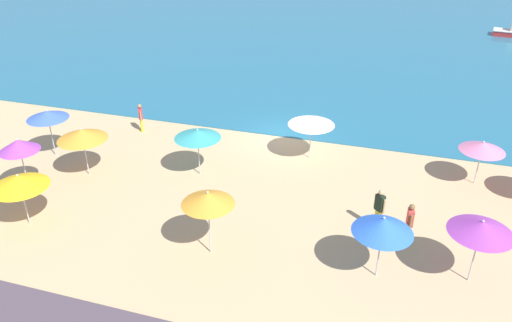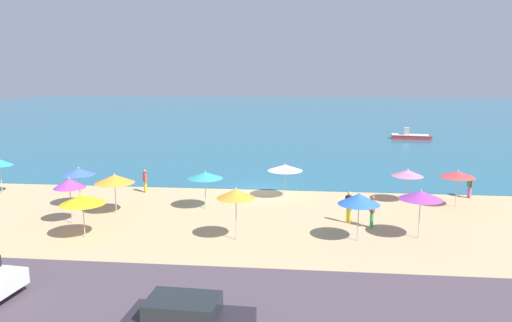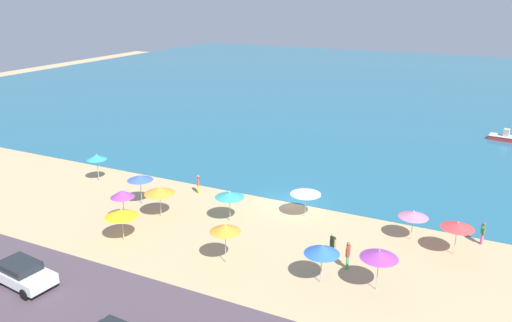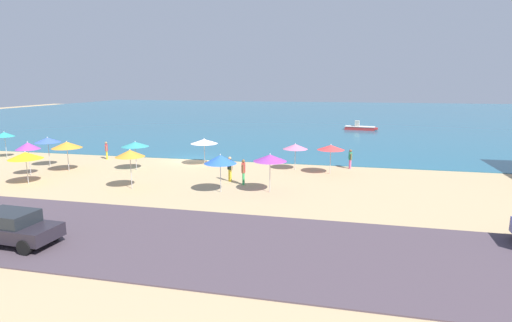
# 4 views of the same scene
# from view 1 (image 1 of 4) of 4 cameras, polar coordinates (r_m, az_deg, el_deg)

# --- Properties ---
(ground_plane) EXTENTS (160.00, 160.00, 0.00)m
(ground_plane) POSITION_cam_1_polar(r_m,az_deg,el_deg) (27.45, 2.76, 2.80)
(ground_plane) COLOR tan
(beach_umbrella_0) EXTENTS (2.29, 2.29, 2.42)m
(beach_umbrella_0) POSITION_cam_1_polar(r_m,az_deg,el_deg) (24.15, -19.28, 2.90)
(beach_umbrella_0) COLOR #B2B2B7
(beach_umbrella_0) RESTS_ON ground_plane
(beach_umbrella_2) EXTENTS (1.73, 1.73, 2.60)m
(beach_umbrella_2) POSITION_cam_1_polar(r_m,az_deg,el_deg) (23.73, -25.51, 1.64)
(beach_umbrella_2) COLOR #B2B2B7
(beach_umbrella_2) RESTS_ON ground_plane
(beach_umbrella_3) EXTENTS (2.29, 2.29, 2.29)m
(beach_umbrella_3) POSITION_cam_1_polar(r_m,az_deg,el_deg) (24.50, 6.35, 4.56)
(beach_umbrella_3) COLOR #B2B2B7
(beach_umbrella_3) RESTS_ON ground_plane
(beach_umbrella_4) EXTENTS (2.25, 2.25, 2.31)m
(beach_umbrella_4) POSITION_cam_1_polar(r_m,az_deg,el_deg) (21.38, -25.48, -2.12)
(beach_umbrella_4) COLOR #B2B2B7
(beach_umbrella_4) RESTS_ON ground_plane
(beach_umbrella_5) EXTENTS (1.92, 1.92, 2.67)m
(beach_umbrella_5) POSITION_cam_1_polar(r_m,az_deg,el_deg) (17.65, -5.51, -4.29)
(beach_umbrella_5) COLOR #B2B2B7
(beach_umbrella_5) RESTS_ON ground_plane
(beach_umbrella_6) EXTENTS (2.16, 2.16, 2.35)m
(beach_umbrella_6) POSITION_cam_1_polar(r_m,az_deg,el_deg) (23.01, -6.70, 3.06)
(beach_umbrella_6) COLOR #B2B2B7
(beach_umbrella_6) RESTS_ON ground_plane
(beach_umbrella_7) EXTENTS (1.98, 1.98, 2.17)m
(beach_umbrella_7) POSITION_cam_1_polar(r_m,az_deg,el_deg) (24.32, 24.49, 1.51)
(beach_umbrella_7) COLOR #B2B2B7
(beach_umbrella_7) RESTS_ON ground_plane
(beach_umbrella_8) EXTENTS (2.14, 2.14, 2.53)m
(beach_umbrella_8) POSITION_cam_1_polar(r_m,az_deg,el_deg) (17.95, 24.38, -6.92)
(beach_umbrella_8) COLOR #B2B2B7
(beach_umbrella_8) RESTS_ON ground_plane
(beach_umbrella_10) EXTENTS (2.07, 2.07, 2.49)m
(beach_umbrella_10) POSITION_cam_1_polar(r_m,az_deg,el_deg) (17.16, 14.33, -7.14)
(beach_umbrella_10) COLOR #B2B2B7
(beach_umbrella_10) RESTS_ON ground_plane
(beach_umbrella_11) EXTENTS (2.02, 2.02, 2.49)m
(beach_umbrella_11) POSITION_cam_1_polar(r_m,az_deg,el_deg) (26.60, -22.75, 4.89)
(beach_umbrella_11) COLOR #B2B2B7
(beach_umbrella_11) RESTS_ON ground_plane
(bather_1) EXTENTS (0.45, 0.40, 1.79)m
(bather_1) POSITION_cam_1_polar(r_m,az_deg,el_deg) (20.15, 13.91, -5.13)
(bather_1) COLOR yellow
(bather_1) RESTS_ON ground_plane
(bather_2) EXTENTS (0.26, 0.57, 1.78)m
(bather_2) POSITION_cam_1_polar(r_m,az_deg,el_deg) (19.63, 17.14, -6.66)
(bather_2) COLOR #37B75F
(bather_2) RESTS_ON ground_plane
(bather_3) EXTENTS (0.38, 0.50, 1.61)m
(bather_3) POSITION_cam_1_polar(r_m,az_deg,el_deg) (28.44, -13.05, 5.01)
(bather_3) COLOR yellow
(bather_3) RESTS_ON ground_plane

